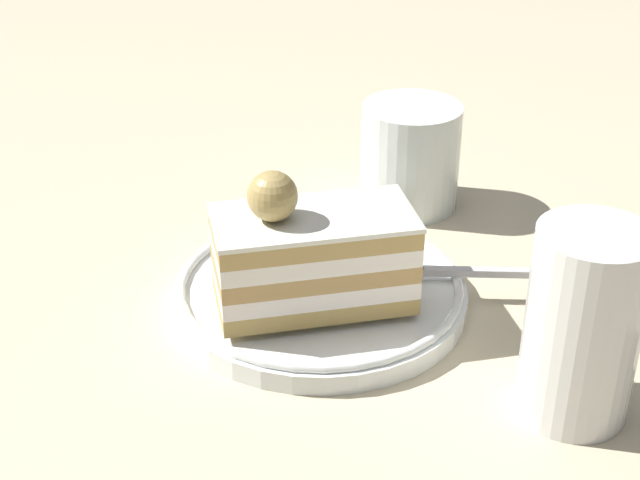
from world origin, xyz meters
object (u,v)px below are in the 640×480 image
fork (449,271)px  drink_glass_far (581,336)px  whipped_cream_dollop (267,211)px  cake_slice (312,254)px  dessert_plate (320,292)px  drink_glass_near (410,161)px

fork → drink_glass_far: 0.13m
whipped_cream_dollop → drink_glass_far: size_ratio=0.32×
cake_slice → dessert_plate: bearing=110.1°
cake_slice → whipped_cream_dollop: (-0.07, 0.05, -0.01)m
cake_slice → drink_glass_near: cake_slice is taller
cake_slice → drink_glass_far: 0.17m
fork → drink_glass_near: drink_glass_near is taller
cake_slice → whipped_cream_dollop: bearing=143.1°
cake_slice → drink_glass_far: size_ratio=1.15×
cake_slice → drink_glass_near: 0.18m
cake_slice → drink_glass_far: drink_glass_far is taller
dessert_plate → whipped_cream_dollop: size_ratio=5.25×
drink_glass_near → whipped_cream_dollop: bearing=-110.1°
cake_slice → whipped_cream_dollop: 0.09m
dessert_plate → drink_glass_near: bearing=96.2°
cake_slice → drink_glass_near: bearing=98.0°
fork → dessert_plate: bearing=-143.4°
dessert_plate → drink_glass_near: 0.16m
drink_glass_far → dessert_plate: bearing=174.9°
cake_slice → fork: size_ratio=1.16×
fork → drink_glass_near: size_ratio=1.37×
whipped_cream_dollop → dessert_plate: bearing=-26.7°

